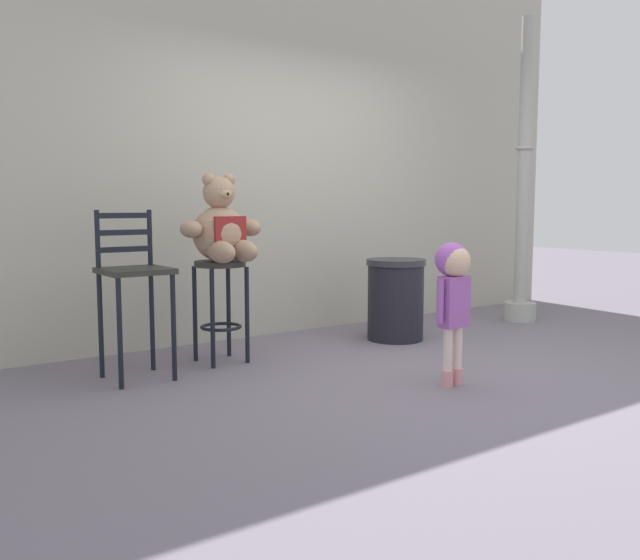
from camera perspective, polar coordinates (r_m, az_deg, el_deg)
The scene contains 8 objects.
ground_plane at distance 4.75m, azimuth 9.43°, elevation -7.52°, with size 24.00×24.00×0.00m, color slate.
building_wall at distance 6.17m, azimuth -3.61°, elevation 11.87°, with size 6.91×0.30×3.46m, color #AFAC98.
bar_stool_with_teddy at distance 4.94m, azimuth -8.25°, elevation -0.90°, with size 0.36×0.36×0.73m.
teddy_bear at distance 4.88m, azimuth -8.15°, elevation 4.16°, with size 0.60×0.54×0.62m.
child_walking at distance 4.32m, azimuth 10.98°, elevation -0.19°, with size 0.28×0.23×0.90m.
trash_bin at distance 5.76m, azimuth 6.28°, elevation -1.59°, with size 0.49×0.49×0.68m.
lamppost at distance 6.89m, azimuth 16.48°, elevation 6.12°, with size 0.30×0.30×2.86m.
bar_chair_empty at distance 4.57m, azimuth -15.17°, elevation -0.00°, with size 0.41×0.41×1.09m.
Camera 1 is at (-3.31, -3.22, 1.13)m, focal length 38.63 mm.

